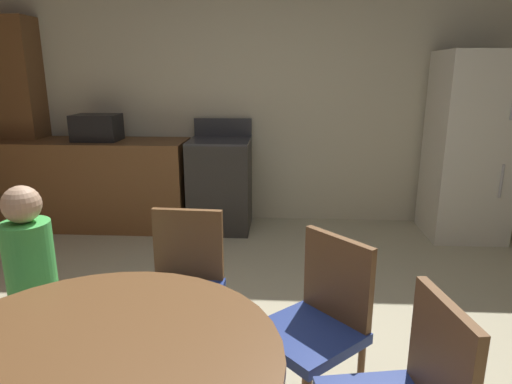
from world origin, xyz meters
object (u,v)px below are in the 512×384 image
object	(u,v)px
microwave	(97,128)
person_child	(34,291)
refrigerator	(469,147)
chair_north	(184,283)
oven_range	(220,184)
chair_northeast	(319,320)

from	to	relation	value
microwave	person_child	xyz separation A→B (m)	(0.70, -2.53, -0.45)
refrigerator	person_child	bearing A→B (deg)	-139.71
microwave	chair_north	world-z (taller)	microwave
oven_range	chair_northeast	xyz separation A→B (m)	(0.80, -2.57, 0.03)
chair_northeast	person_child	size ratio (longest dim) A/B	0.80
person_child	oven_range	bearing A→B (deg)	128.25
oven_range	person_child	size ratio (longest dim) A/B	1.01
oven_range	refrigerator	distance (m)	2.43
oven_range	microwave	bearing A→B (deg)	-179.83
chair_northeast	refrigerator	bearing A→B (deg)	-164.95
refrigerator	person_child	distance (m)	3.85
microwave	person_child	bearing A→B (deg)	-74.60
microwave	chair_northeast	distance (m)	3.31
oven_range	chair_northeast	world-z (taller)	oven_range
person_child	chair_north	bearing A→B (deg)	73.54
chair_northeast	person_child	distance (m)	1.33
chair_north	person_child	world-z (taller)	person_child
oven_range	chair_northeast	distance (m)	2.69
refrigerator	chair_north	bearing A→B (deg)	-136.00
oven_range	refrigerator	size ratio (longest dim) A/B	0.62
chair_northeast	oven_range	bearing A→B (deg)	-115.40
microwave	person_child	world-z (taller)	microwave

